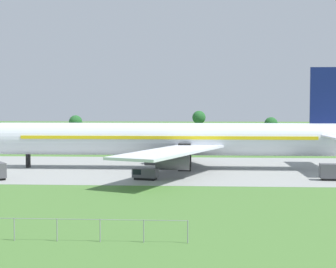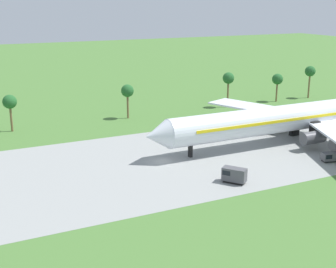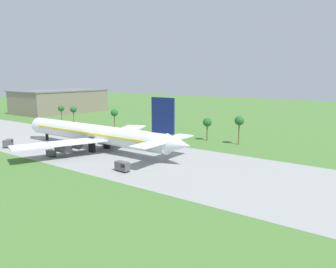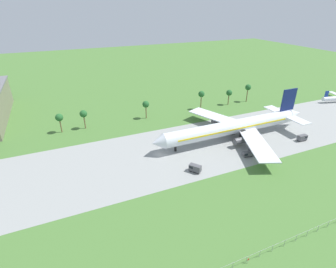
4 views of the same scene
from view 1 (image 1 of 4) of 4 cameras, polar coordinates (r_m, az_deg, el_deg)
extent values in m
cylinder|color=silver|center=(101.22, 0.00, -0.57)|extent=(67.02, 6.35, 6.35)
cube|color=yellow|center=(101.19, 0.00, -0.30)|extent=(56.97, 6.48, 0.63)
cube|color=navy|center=(104.04, 17.70, 4.11)|extent=(8.25, 0.50, 10.79)
cube|color=silver|center=(104.25, 17.80, -0.08)|extent=(5.71, 25.40, 0.30)
cube|color=silver|center=(86.41, 0.44, -1.95)|extent=(18.80, 30.67, 0.44)
cube|color=silver|center=(116.04, 1.20, -0.64)|extent=(18.80, 30.67, 0.44)
cylinder|color=#4C4C51|center=(93.95, -0.85, -2.65)|extent=(5.71, 2.86, 2.86)
cylinder|color=#4C4C51|center=(87.49, 0.52, -3.09)|extent=(5.71, 2.86, 2.86)
cylinder|color=#4C4C51|center=(109.08, -0.26, -1.84)|extent=(5.71, 2.86, 2.86)
cylinder|color=#4C4C51|center=(115.27, 1.22, -1.57)|extent=(5.71, 2.86, 2.86)
cube|color=black|center=(106.91, -15.25, -2.22)|extent=(0.70, 0.90, 5.22)
cube|color=black|center=(97.86, 1.84, -2.60)|extent=(2.40, 1.20, 5.22)
cube|color=black|center=(104.81, 1.94, -2.22)|extent=(2.40, 1.20, 5.22)
cube|color=black|center=(90.08, 17.84, -4.80)|extent=(3.74, 1.95, 0.40)
cube|color=#4C4C51|center=(89.90, 17.85, -3.92)|extent=(4.40, 2.17, 2.38)
cube|color=black|center=(86.66, -2.52, -4.96)|extent=(3.84, 2.57, 0.40)
cube|color=#4C4C51|center=(86.53, -2.52, -4.33)|extent=(4.49, 2.91, 1.51)
cube|color=black|center=(86.89, -3.23, -4.15)|extent=(1.88, 2.32, 0.90)
cylinder|color=gray|center=(50.23, -16.67, -10.08)|extent=(0.10, 0.10, 2.10)
cylinder|color=gray|center=(49.03, -12.20, -10.35)|extent=(0.10, 0.10, 2.10)
cylinder|color=gray|center=(48.13, -7.53, -10.56)|extent=(0.10, 0.10, 2.10)
cylinder|color=gray|center=(47.55, -2.71, -10.71)|extent=(0.10, 0.10, 2.10)
cylinder|color=gray|center=(47.30, 2.20, -10.78)|extent=(0.10, 0.10, 2.10)
cylinder|color=brown|center=(140.79, 11.33, -0.54)|extent=(0.56, 0.56, 6.95)
sphere|color=#235B28|center=(140.59, 11.35, 1.11)|extent=(3.60, 3.60, 3.60)
cylinder|color=brown|center=(143.31, 16.83, -0.21)|extent=(0.56, 0.56, 8.69)
sphere|color=#235B28|center=(143.11, 16.86, 1.77)|extent=(3.60, 3.60, 3.60)
cylinder|color=brown|center=(143.45, -10.19, -0.37)|extent=(0.56, 0.56, 7.40)
sphere|color=#235B28|center=(143.26, -10.21, 1.34)|extent=(3.60, 3.60, 3.60)
cylinder|color=brown|center=(139.40, 3.44, -0.18)|extent=(0.56, 0.56, 8.65)
sphere|color=#235B28|center=(139.20, 3.45, 1.85)|extent=(3.60, 3.60, 3.60)
camera|label=2|loc=(84.49, -75.65, 14.63)|focal=50.00mm
camera|label=3|loc=(88.24, 78.48, 9.51)|focal=35.00mm
camera|label=4|loc=(88.15, -77.48, 30.40)|focal=28.00mm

